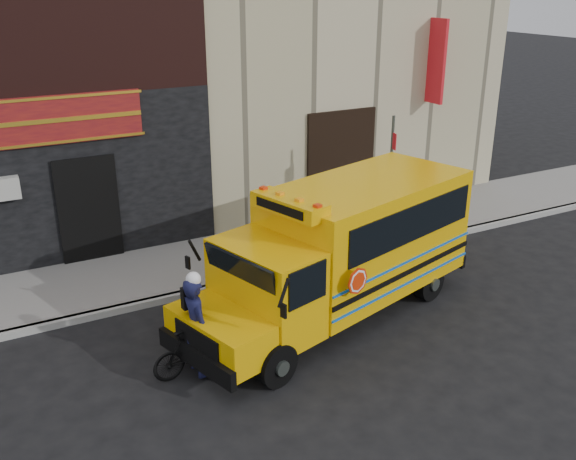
% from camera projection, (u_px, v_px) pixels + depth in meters
% --- Properties ---
extents(ground, '(120.00, 120.00, 0.00)m').
position_uv_depth(ground, '(315.00, 331.00, 12.93)').
color(ground, black).
rests_on(ground, ground).
extents(curb, '(40.00, 0.20, 0.15)m').
position_uv_depth(curb, '(259.00, 277.00, 15.03)').
color(curb, gray).
rests_on(curb, ground).
extents(sidewalk, '(40.00, 3.00, 0.15)m').
position_uv_depth(sidewalk, '(234.00, 255.00, 16.27)').
color(sidewalk, slate).
rests_on(sidewalk, ground).
extents(school_bus, '(7.22, 3.98, 2.92)m').
position_uv_depth(school_bus, '(345.00, 246.00, 13.14)').
color(school_bus, black).
rests_on(school_bus, ground).
extents(sign_pole, '(0.10, 0.29, 3.39)m').
position_uv_depth(sign_pole, '(390.00, 174.00, 16.67)').
color(sign_pole, '#49524C').
rests_on(sign_pole, ground).
extents(bicycle, '(1.56, 0.57, 0.92)m').
position_uv_depth(bicycle, '(193.00, 350.00, 11.40)').
color(bicycle, black).
rests_on(bicycle, ground).
extents(cyclist, '(0.51, 0.72, 1.86)m').
position_uv_depth(cyclist, '(196.00, 329.00, 11.18)').
color(cyclist, black).
rests_on(cyclist, ground).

